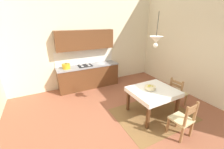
% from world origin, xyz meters
% --- Properties ---
extents(ground_plane, '(6.48, 6.13, 0.10)m').
position_xyz_m(ground_plane, '(0.00, 0.00, -0.05)').
color(ground_plane, '#99563D').
extents(wall_back, '(6.48, 0.12, 4.12)m').
position_xyz_m(wall_back, '(0.00, 2.82, 2.06)').
color(wall_back, beige).
rests_on(wall_back, ground_plane).
extents(wall_right, '(0.12, 6.13, 4.12)m').
position_xyz_m(wall_right, '(3.00, 0.00, 2.06)').
color(wall_right, beige).
rests_on(wall_right, ground_plane).
extents(area_rug, '(2.10, 1.60, 0.01)m').
position_xyz_m(area_rug, '(0.94, -0.14, 0.00)').
color(area_rug, brown).
rests_on(area_rug, ground_plane).
extents(kitchen_cabinetry, '(2.36, 0.63, 2.20)m').
position_xyz_m(kitchen_cabinetry, '(-0.11, 2.49, 0.86)').
color(kitchen_cabinetry, brown).
rests_on(kitchen_cabinetry, ground_plane).
extents(dining_table, '(1.23, 1.06, 0.75)m').
position_xyz_m(dining_table, '(0.94, -0.04, 0.62)').
color(dining_table, '#56331C').
rests_on(dining_table, ground_plane).
extents(dining_chair_window_side, '(0.46, 0.46, 0.93)m').
position_xyz_m(dining_chair_window_side, '(1.88, -0.11, 0.44)').
color(dining_chair_window_side, '#D1BC89').
rests_on(dining_chair_window_side, ground_plane).
extents(dining_chair_camera_side, '(0.45, 0.45, 0.93)m').
position_xyz_m(dining_chair_camera_side, '(0.95, -1.02, 0.44)').
color(dining_chair_camera_side, '#D1BC89').
rests_on(dining_chair_camera_side, ground_plane).
extents(fruit_bowl, '(0.30, 0.30, 0.12)m').
position_xyz_m(fruit_bowl, '(0.87, 0.03, 0.81)').
color(fruit_bowl, beige).
rests_on(fruit_bowl, dining_table).
extents(pendant_lamp, '(0.32, 0.32, 0.80)m').
position_xyz_m(pendant_lamp, '(0.85, -0.02, 2.10)').
color(pendant_lamp, black).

